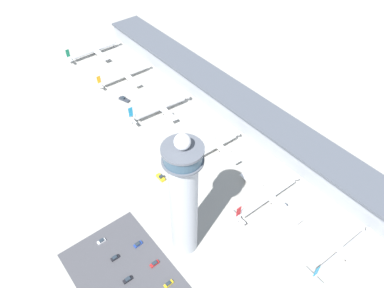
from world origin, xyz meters
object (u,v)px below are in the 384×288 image
object	(u,v)px
airplane_gate_foxtrot	(343,253)
airplane_gate_bravo	(125,75)
service_truck_catering	(124,99)
car_silver_sedan	(115,258)
car_grey_coupe	(169,284)
car_navy_sedan	(101,241)
airplane_gate_delta	(217,145)
car_red_hatchback	(138,244)
control_tower	(184,199)
airplane_gate_echo	(268,197)
airplane_gate_alpha	(94,50)
service_truck_fuel	(161,178)
car_maroon_suv	(155,264)
service_truck_baggage	(286,208)
airplane_gate_charlie	(160,107)
car_blue_compact	(128,280)

from	to	relation	value
airplane_gate_foxtrot	airplane_gate_bravo	bearing A→B (deg)	-179.36
service_truck_catering	car_silver_sedan	world-z (taller)	service_truck_catering
car_grey_coupe	service_truck_catering	bearing A→B (deg)	157.11
airplane_gate_bravo	car_navy_sedan	world-z (taller)	airplane_gate_bravo
airplane_gate_delta	car_red_hatchback	size ratio (longest dim) A/B	8.40
control_tower	airplane_gate_echo	bearing A→B (deg)	82.38
airplane_gate_alpha	airplane_gate_echo	world-z (taller)	airplane_gate_alpha
airplane_gate_alpha	service_truck_fuel	world-z (taller)	airplane_gate_alpha
control_tower	car_maroon_suv	bearing A→B (deg)	-90.89
car_red_hatchback	control_tower	bearing A→B (deg)	52.86
airplane_gate_delta	service_truck_baggage	xyz separation A→B (m)	(55.89, -0.86, -2.83)
airplane_gate_bravo	service_truck_catering	xyz separation A→B (m)	(22.50, -14.45, -2.73)
control_tower	car_red_hatchback	bearing A→B (deg)	-127.14
airplane_gate_alpha	car_maroon_suv	bearing A→B (deg)	-19.79
car_red_hatchback	car_maroon_suv	distance (m)	13.37
airplane_gate_charlie	car_silver_sedan	distance (m)	109.88
airplane_gate_alpha	airplane_gate_delta	xyz separation A→B (m)	(146.79, 5.26, -0.51)
airplane_gate_bravo	airplane_gate_charlie	bearing A→B (deg)	-2.54
airplane_gate_charlie	airplane_gate_foxtrot	bearing A→B (deg)	1.75
service_truck_fuel	car_grey_coupe	xyz separation A→B (m)	(53.05, -32.80, -0.49)
service_truck_catering	service_truck_fuel	bearing A→B (deg)	-15.92
airplane_gate_foxtrot	service_truck_catering	xyz separation A→B (m)	(-168.27, -16.57, -2.81)
airplane_gate_charlie	car_maroon_suv	world-z (taller)	airplane_gate_charlie
airplane_gate_foxtrot	car_maroon_suv	size ratio (longest dim) A/B	9.31
control_tower	airplane_gate_echo	world-z (taller)	control_tower
airplane_gate_echo	service_truck_baggage	distance (m)	10.47
airplane_gate_alpha	car_red_hatchback	size ratio (longest dim) A/B	10.53
airplane_gate_echo	car_red_hatchback	bearing A→B (deg)	-106.61
car_navy_sedan	service_truck_baggage	bearing A→B (deg)	63.67
airplane_gate_echo	car_silver_sedan	bearing A→B (deg)	-104.55
service_truck_baggage	car_maroon_suv	bearing A→B (deg)	-102.87
car_blue_compact	car_red_hatchback	xyz separation A→B (m)	(-12.36, 13.17, -0.04)
airplane_gate_bravo	airplane_gate_foxtrot	size ratio (longest dim) A/B	1.05
car_navy_sedan	car_silver_sedan	xyz separation A→B (m)	(11.81, 0.65, 0.02)
control_tower	airplane_gate_alpha	xyz separation A→B (m)	(-186.63, 49.62, -30.66)
airplane_gate_bravo	airplane_gate_foxtrot	bearing A→B (deg)	0.64
airplane_gate_delta	car_silver_sedan	world-z (taller)	airplane_gate_delta
control_tower	airplane_gate_echo	size ratio (longest dim) A/B	1.56
service_truck_baggage	car_navy_sedan	xyz separation A→B (m)	(-42.03, -84.94, -0.47)
car_silver_sedan	airplane_gate_alpha	bearing A→B (deg)	155.15
airplane_gate_alpha	car_maroon_suv	distance (m)	198.09
airplane_gate_foxtrot	airplane_gate_charlie	bearing A→B (deg)	-178.25
service_truck_fuel	car_red_hatchback	world-z (taller)	service_truck_fuel
airplane_gate_alpha	airplane_gate_foxtrot	world-z (taller)	airplane_gate_alpha
airplane_gate_charlie	service_truck_catering	bearing A→B (deg)	-155.60
service_truck_baggage	car_red_hatchback	xyz separation A→B (m)	(-29.68, -72.01, -0.48)
airplane_gate_alpha	service_truck_fuel	size ratio (longest dim) A/B	7.83
airplane_gate_charlie	car_red_hatchback	xyz separation A→B (m)	(76.81, -66.72, -3.94)
airplane_gate_foxtrot	car_silver_sedan	bearing A→B (deg)	-127.95
service_truck_fuel	service_truck_baggage	distance (m)	69.61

